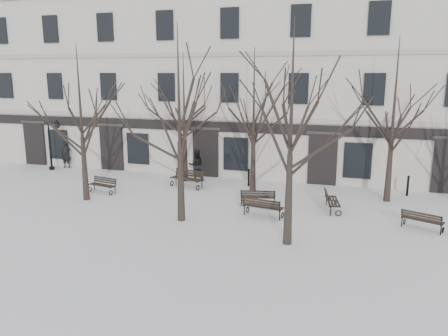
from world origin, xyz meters
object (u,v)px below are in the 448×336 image
at_px(bench_5, 331,200).
at_px(bench_3, 187,178).
at_px(bench_0, 103,184).
at_px(tree_1, 179,101).
at_px(bench_1, 263,206).
at_px(tree_0, 80,105).
at_px(bench_4, 258,197).
at_px(lamp_post, 53,141).
at_px(tree_2, 292,107).
at_px(bench_2, 422,220).

bearing_deg(bench_5, bench_3, 65.64).
distance_m(bench_0, bench_3, 4.55).
bearing_deg(bench_3, tree_1, -55.50).
bearing_deg(bench_1, bench_3, -26.75).
xyz_separation_m(tree_0, bench_5, (11.89, 1.74, -4.25)).
bearing_deg(bench_3, bench_4, -11.46).
xyz_separation_m(bench_3, bench_4, (4.53, -2.32, -0.07)).
xyz_separation_m(bench_3, lamp_post, (-10.02, 1.65, 1.38)).
bearing_deg(bench_5, lamp_post, 68.40).
distance_m(tree_0, bench_5, 12.75).
xyz_separation_m(tree_0, bench_4, (8.50, 1.45, -4.28)).
bearing_deg(tree_2, tree_0, 164.76).
distance_m(tree_1, tree_2, 4.97).
distance_m(tree_2, bench_1, 5.57).
bearing_deg(bench_5, tree_1, 108.37).
height_order(bench_0, bench_1, bench_1).
relative_size(bench_2, lamp_post, 0.50).
height_order(tree_2, bench_3, tree_2).
bearing_deg(tree_1, bench_5, 28.40).
bearing_deg(lamp_post, tree_2, -26.53).
xyz_separation_m(bench_1, bench_3, (-5.09, 3.87, 0.04)).
xyz_separation_m(tree_0, bench_1, (9.06, -0.10, -4.25)).
relative_size(tree_1, bench_1, 4.42).
bearing_deg(tree_0, bench_0, 87.98).
height_order(tree_0, bench_4, tree_0).
xyz_separation_m(tree_2, bench_2, (5.00, 3.01, -4.64)).
relative_size(tree_1, lamp_post, 2.48).
xyz_separation_m(bench_1, bench_2, (6.52, 0.24, -0.05)).
distance_m(tree_1, bench_5, 8.35).
relative_size(bench_0, bench_2, 1.00).
relative_size(tree_0, bench_4, 4.39).
bearing_deg(bench_4, tree_2, 104.36).
xyz_separation_m(bench_4, lamp_post, (-14.56, 3.98, 1.46)).
bearing_deg(bench_3, tree_2, -29.50).
xyz_separation_m(bench_1, bench_5, (2.83, 1.85, -0.01)).
bearing_deg(bench_5, bench_2, -123.63).
relative_size(bench_0, bench_4, 0.96).
bearing_deg(bench_1, bench_0, 0.71).
relative_size(tree_0, lamp_post, 2.29).
distance_m(tree_0, bench_4, 9.63).
height_order(bench_4, lamp_post, lamp_post).
relative_size(bench_1, bench_4, 1.07).
bearing_deg(bench_3, bench_0, -133.69).
distance_m(tree_0, bench_0, 4.53).
bearing_deg(bench_2, bench_4, 13.71).
bearing_deg(bench_2, bench_5, 0.61).
bearing_deg(lamp_post, bench_4, -15.28).
bearing_deg(lamp_post, bench_0, -33.03).
height_order(tree_0, tree_1, tree_1).
relative_size(tree_0, bench_5, 4.14).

